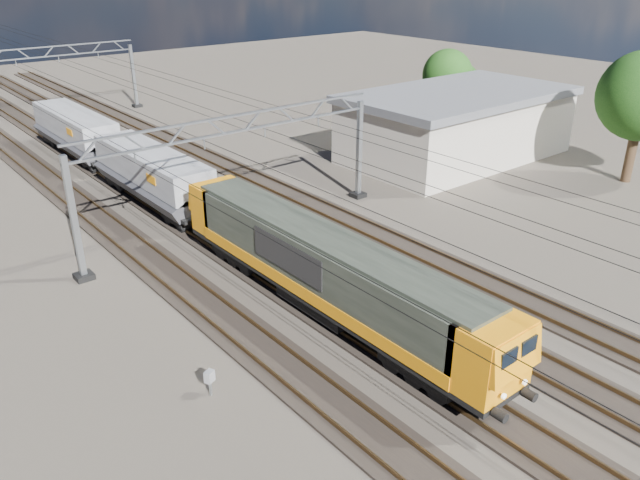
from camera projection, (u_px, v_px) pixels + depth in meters
ground at (280, 254)px, 34.70m from camera, size 160.00×160.00×0.00m
track_outer_west at (183, 286)px, 31.23m from camera, size 2.60×140.00×0.30m
track_loco at (250, 263)px, 33.52m from camera, size 2.60×140.00×0.30m
track_inner_east at (308, 244)px, 35.81m from camera, size 2.60×140.00×0.30m
track_outer_east at (360, 226)px, 38.10m from camera, size 2.60×140.00×0.30m
catenary_gantry_mid at (237, 170)px, 35.89m from camera, size 19.90×0.90×7.11m
catenary_gantry_far at (41, 81)px, 61.31m from camera, size 19.90×0.90×7.11m
overhead_wires at (201, 125)px, 37.95m from camera, size 12.03×140.00×0.53m
locomotive at (324, 268)px, 28.13m from camera, size 2.76×21.10×3.62m
hopper_wagon_lead at (152, 173)px, 40.66m from camera, size 3.38×13.00×3.25m
hopper_wagon_mid at (75, 130)px, 50.68m from camera, size 3.38×13.00×3.25m
trackside_cabinet at (210, 377)px, 23.25m from camera, size 0.44×0.40×1.09m
industrial_shed at (457, 124)px, 50.40m from camera, size 18.60×10.60×5.40m
tree_far at (451, 76)px, 59.91m from camera, size 5.28×4.88×7.14m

